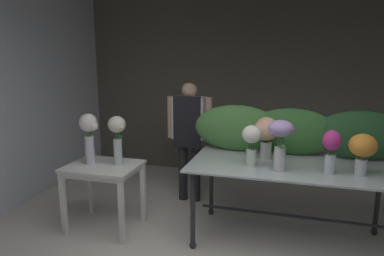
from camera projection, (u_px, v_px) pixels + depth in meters
ground_plane at (240, 221)px, 4.19m from camera, size 7.93×7.93×0.00m
wall_back at (260, 86)px, 5.59m from camera, size 5.86×0.12×2.92m
wall_left at (24, 91)px, 4.70m from camera, size 0.12×3.72×2.92m
display_table_glass at (290, 175)px, 3.59m from camera, size 2.03×1.02×0.85m
side_table_white at (104, 173)px, 3.91m from camera, size 0.78×0.62×0.75m
florist at (189, 128)px, 4.61m from camera, size 0.60×0.24×1.60m
foliage_backdrop at (295, 132)px, 3.87m from camera, size 2.28×0.26×0.53m
vase_peach_roses at (266, 133)px, 3.74m from camera, size 0.25×0.25×0.45m
vase_lilac_carnations at (281, 138)px, 3.31m from camera, size 0.25×0.24×0.49m
vase_sunset_snapdragons at (363, 149)px, 3.21m from camera, size 0.25×0.25×0.39m
vase_ivory_tulips at (252, 141)px, 3.47m from camera, size 0.19×0.19×0.41m
vase_magenta_freesia at (331, 148)px, 3.26m from camera, size 0.17×0.17×0.41m
vase_white_roses_tall at (89, 134)px, 3.86m from camera, size 0.22×0.19×0.56m
vase_cream_lisianthus_tall at (117, 134)px, 3.84m from camera, size 0.20×0.19×0.54m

